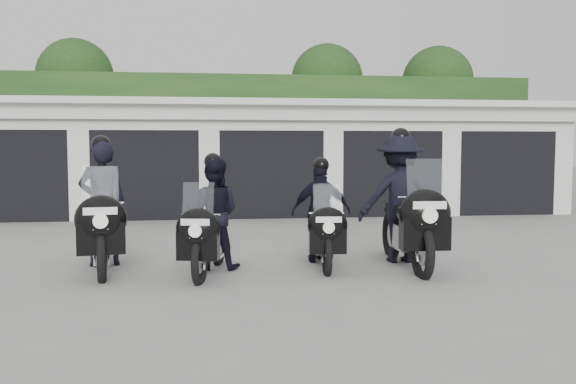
{
  "coord_description": "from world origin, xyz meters",
  "views": [
    {
      "loc": [
        -1.48,
        -9.67,
        1.8
      ],
      "look_at": [
        -0.24,
        0.3,
        1.05
      ],
      "focal_mm": 38.0,
      "sensor_mm": 36.0,
      "label": 1
    }
  ],
  "objects": [
    {
      "name": "police_bike_a",
      "position": [
        -3.08,
        -0.56,
        0.81
      ],
      "size": [
        0.92,
        2.32,
        2.03
      ],
      "rotation": [
        0.0,
        0.0,
        0.15
      ],
      "color": "black",
      "rests_on": "ground"
    },
    {
      "name": "ground",
      "position": [
        0.0,
        0.0,
        0.0
      ],
      "size": [
        80.0,
        80.0,
        0.0
      ],
      "primitive_type": "plane",
      "color": "gray",
      "rests_on": "ground"
    },
    {
      "name": "background_vegetation",
      "position": [
        0.37,
        12.92,
        2.77
      ],
      "size": [
        20.0,
        3.9,
        5.8
      ],
      "color": "#183A15",
      "rests_on": "ground"
    },
    {
      "name": "police_bike_b",
      "position": [
        -1.51,
        -0.89,
        0.74
      ],
      "size": [
        0.97,
        2.0,
        1.76
      ],
      "rotation": [
        0.0,
        0.0,
        -0.2
      ],
      "color": "black",
      "rests_on": "ground"
    },
    {
      "name": "police_bike_d",
      "position": [
        1.42,
        -0.69,
        0.92
      ],
      "size": [
        1.31,
        2.48,
        2.15
      ],
      "rotation": [
        0.0,
        0.0,
        -0.03
      ],
      "color": "black",
      "rests_on": "ground"
    },
    {
      "name": "police_bike_c",
      "position": [
        0.18,
        -0.57,
        0.71
      ],
      "size": [
        0.96,
        1.94,
        1.69
      ],
      "rotation": [
        0.0,
        0.0,
        -0.09
      ],
      "color": "black",
      "rests_on": "ground"
    },
    {
      "name": "garage_block",
      "position": [
        -0.0,
        8.06,
        1.42
      ],
      "size": [
        16.4,
        6.8,
        2.96
      ],
      "color": "silver",
      "rests_on": "ground"
    }
  ]
}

